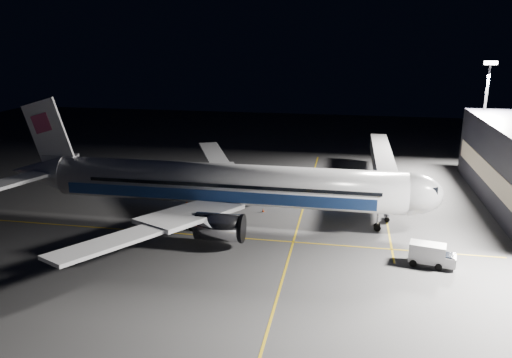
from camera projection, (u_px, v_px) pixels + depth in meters
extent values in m
plane|color=#4C4C4F|center=(227.00, 220.00, 69.97)|extent=(200.00, 200.00, 0.00)
cube|color=gold|center=(298.00, 225.00, 68.19)|extent=(0.25, 80.00, 0.01)
cube|color=gold|center=(216.00, 236.00, 64.30)|extent=(70.00, 0.25, 0.01)
cube|color=gold|center=(384.00, 206.00, 75.50)|extent=(0.25, 40.00, 0.01)
cylinder|color=silver|center=(227.00, 184.00, 68.50)|extent=(48.00, 5.60, 5.60)
ellipsoid|color=silver|center=(408.00, 194.00, 64.24)|extent=(8.96, 5.60, 5.60)
cube|color=black|center=(427.00, 187.00, 63.55)|extent=(2.20, 3.40, 0.90)
cone|color=silver|center=(39.00, 172.00, 73.47)|extent=(9.00, 5.49, 5.49)
cube|color=navy|center=(225.00, 184.00, 71.55)|extent=(42.24, 0.25, 1.50)
cube|color=navy|center=(214.00, 196.00, 66.30)|extent=(42.24, 0.25, 1.50)
cube|color=silver|center=(224.00, 178.00, 76.94)|extent=(11.36, 15.23, 1.53)
cube|color=silver|center=(192.00, 213.00, 61.83)|extent=(11.36, 15.23, 1.53)
cube|color=silver|center=(214.00, 153.00, 89.38)|extent=(8.57, 13.22, 1.31)
cube|color=silver|center=(107.00, 244.00, 50.68)|extent=(8.57, 13.22, 1.31)
cube|color=silver|center=(61.00, 161.00, 78.21)|extent=(6.20, 9.67, 0.45)
cube|color=silver|center=(19.00, 180.00, 68.39)|extent=(6.20, 9.67, 0.45)
cube|color=white|center=(48.00, 133.00, 71.42)|extent=(7.53, 0.40, 10.28)
cube|color=#C74472|center=(42.00, 123.00, 71.18)|extent=(3.22, 0.55, 3.22)
cylinder|color=#B7B7BF|center=(248.00, 185.00, 77.54)|extent=(5.60, 3.40, 3.40)
cylinder|color=#B7B7BF|center=(219.00, 227.00, 60.55)|extent=(5.60, 3.40, 3.40)
cylinder|color=#9999A0|center=(378.00, 221.00, 65.98)|extent=(0.26, 0.26, 2.50)
cylinder|color=black|center=(377.00, 227.00, 66.21)|extent=(0.90, 0.70, 0.90)
cylinder|color=#9999A0|center=(215.00, 201.00, 74.21)|extent=(0.26, 0.26, 2.50)
cylinder|color=#9999A0|center=(197.00, 221.00, 66.09)|extent=(0.26, 0.26, 2.50)
cylinder|color=black|center=(215.00, 205.00, 74.41)|extent=(1.10, 1.60, 1.10)
cylinder|color=black|center=(198.00, 226.00, 66.29)|extent=(1.10, 1.60, 1.10)
cube|color=brown|center=(487.00, 173.00, 75.24)|extent=(0.15, 36.00, 3.00)
cube|color=#B2B2B7|center=(383.00, 161.00, 83.71)|extent=(3.00, 33.90, 2.80)
cube|color=#B2B2B7|center=(389.00, 189.00, 68.75)|extent=(3.60, 3.20, 3.40)
cylinder|color=#9999A0|center=(387.00, 209.00, 69.60)|extent=(0.70, 0.70, 3.10)
cylinder|color=black|center=(387.00, 220.00, 69.08)|extent=(0.70, 0.30, 0.70)
cylinder|color=black|center=(386.00, 215.00, 70.78)|extent=(0.70, 0.30, 0.70)
cylinder|color=#59595E|center=(483.00, 121.00, 90.30)|extent=(0.44, 0.44, 20.00)
cube|color=#59595E|center=(490.00, 63.00, 87.44)|extent=(2.40, 0.50, 0.80)
cube|color=white|center=(491.00, 63.00, 87.11)|extent=(2.20, 0.15, 0.60)
cube|color=silver|center=(427.00, 253.00, 55.92)|extent=(4.18, 2.66, 2.13)
cube|color=silver|center=(449.00, 261.00, 55.25)|extent=(1.88, 2.11, 1.16)
cube|color=black|center=(449.00, 257.00, 55.12)|extent=(1.46, 1.84, 0.48)
cylinder|color=black|center=(439.00, 260.00, 56.65)|extent=(0.81, 0.39, 0.78)
cylinder|color=black|center=(439.00, 267.00, 54.84)|extent=(0.81, 0.39, 0.78)
cylinder|color=black|center=(415.00, 256.00, 57.63)|extent=(0.81, 0.39, 0.78)
cylinder|color=black|center=(413.00, 263.00, 55.81)|extent=(0.81, 0.39, 0.78)
cube|color=black|center=(209.00, 171.00, 92.09)|extent=(3.11, 2.58, 1.22)
cube|color=black|center=(209.00, 167.00, 91.88)|extent=(1.46, 1.46, 0.67)
sphere|color=#FFF2CC|center=(203.00, 171.00, 91.70)|extent=(0.29, 0.29, 0.29)
sphere|color=#FFF2CC|center=(208.00, 172.00, 91.10)|extent=(0.29, 0.29, 0.29)
cylinder|color=black|center=(216.00, 173.00, 92.45)|extent=(0.71, 0.49, 0.67)
cylinder|color=black|center=(210.00, 175.00, 90.94)|extent=(0.71, 0.49, 0.67)
cylinder|color=black|center=(208.00, 172.00, 93.52)|extent=(0.71, 0.49, 0.67)
cylinder|color=black|center=(201.00, 174.00, 92.01)|extent=(0.71, 0.49, 0.67)
cone|color=red|center=(255.00, 202.00, 76.70)|extent=(0.42, 0.42, 0.64)
cone|color=red|center=(263.00, 210.00, 73.15)|extent=(0.35, 0.35, 0.53)
cone|color=red|center=(187.00, 201.00, 76.92)|extent=(0.40, 0.40, 0.60)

